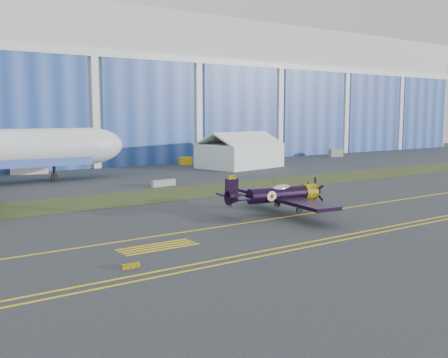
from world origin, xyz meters
TOP-DOWN VIEW (x-y plane):
  - ground at (0.00, 0.00)m, footprint 260.00×260.00m
  - grass_median at (0.00, 14.00)m, footprint 260.00×10.00m
  - hangar at (0.00, 71.79)m, footprint 220.00×45.70m
  - taxiway_centreline at (0.00, -5.00)m, footprint 200.00×0.20m
  - edge_line_near at (0.00, -14.50)m, footprint 80.00×0.20m
  - edge_line_far at (0.00, -13.50)m, footprint 80.00×0.20m
  - hold_short_ladder at (-18.00, -8.10)m, footprint 6.00×2.40m
  - guard_board_left at (-22.00, -12.00)m, footprint 1.20×0.15m
  - warbird at (-2.73, -3.89)m, footprint 13.73×15.81m
  - tent at (22.18, 35.43)m, footprint 15.95×12.98m
  - shipping_container at (-12.60, 46.81)m, footprint 6.29×3.79m
  - tug at (16.81, 45.94)m, footprint 2.80×2.11m
  - gse_box at (55.15, 42.26)m, footprint 3.42×2.58m
  - barrier_a at (-2.68, 20.54)m, footprint 2.04×0.74m
  - barrier_b at (-0.99, 20.87)m, footprint 2.01×0.63m

SIDE VIEW (x-z plane):
  - ground at x=0.00m, z-range 0.00..0.00m
  - taxiway_centreline at x=0.00m, z-range 0.00..0.02m
  - edge_line_near at x=0.00m, z-range 0.00..0.02m
  - edge_line_far at x=0.00m, z-range 0.00..0.02m
  - hold_short_ladder at x=-18.00m, z-range 0.00..0.02m
  - grass_median at x=0.00m, z-range 0.01..0.03m
  - guard_board_left at x=-22.00m, z-range 0.00..0.35m
  - barrier_a at x=-2.68m, z-range 0.00..0.90m
  - barrier_b at x=-0.99m, z-range 0.00..0.90m
  - tug at x=16.81m, z-range 0.00..1.46m
  - gse_box at x=55.15m, z-range 0.00..1.83m
  - shipping_container at x=-12.60m, z-range 0.00..2.55m
  - warbird at x=-2.73m, z-range -0.08..4.16m
  - tent at x=22.18m, z-range 0.00..6.58m
  - hangar at x=0.00m, z-range -0.04..29.96m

